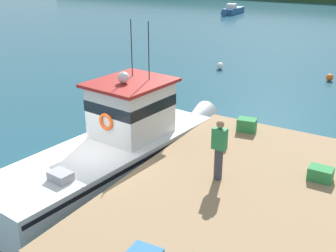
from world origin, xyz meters
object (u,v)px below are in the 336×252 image
(moored_boat_off_the_point, at_px, (232,10))
(mooring_buoy_inshore, at_px, (220,66))
(deckhand_by_the_boat, at_px, (219,149))
(crate_single_by_cleat, at_px, (247,125))
(bait_bucket, at_px, (222,142))
(mooring_buoy_channel_marker, at_px, (330,77))
(main_fishing_boat, at_px, (119,146))
(crate_stack_mid_dock, at_px, (321,174))

(moored_boat_off_the_point, relative_size, mooring_buoy_inshore, 11.11)
(deckhand_by_the_boat, bearing_deg, crate_single_by_cleat, 99.10)
(bait_bucket, xyz_separation_m, mooring_buoy_inshore, (-5.91, 12.85, -1.15))
(mooring_buoy_inshore, bearing_deg, bait_bucket, -65.29)
(moored_boat_off_the_point, bearing_deg, mooring_buoy_channel_marker, -56.08)
(moored_boat_off_the_point, distance_m, mooring_buoy_channel_marker, 29.07)
(crate_single_by_cleat, bearing_deg, main_fishing_boat, -137.72)
(deckhand_by_the_boat, bearing_deg, mooring_buoy_channel_marker, 90.81)
(moored_boat_off_the_point, xyz_separation_m, mooring_buoy_channel_marker, (16.22, -24.12, -0.22))
(bait_bucket, xyz_separation_m, moored_boat_off_the_point, (-15.73, 37.80, -0.95))
(main_fishing_boat, height_order, mooring_buoy_channel_marker, main_fishing_boat)
(crate_stack_mid_dock, xyz_separation_m, mooring_buoy_inshore, (-8.92, 13.37, -1.15))
(deckhand_by_the_boat, height_order, moored_boat_off_the_point, deckhand_by_the_boat)
(crate_single_by_cleat, xyz_separation_m, deckhand_by_the_boat, (0.55, -3.44, 0.65))
(deckhand_by_the_boat, bearing_deg, bait_bucket, 111.00)
(deckhand_by_the_boat, xyz_separation_m, mooring_buoy_inshore, (-6.62, 14.69, -1.84))
(crate_single_by_cleat, distance_m, deckhand_by_the_boat, 3.55)
(main_fishing_boat, bearing_deg, mooring_buoy_inshore, 101.75)
(mooring_buoy_channel_marker, bearing_deg, mooring_buoy_inshore, -172.54)
(moored_boat_off_the_point, height_order, mooring_buoy_channel_marker, moored_boat_off_the_point)
(deckhand_by_the_boat, relative_size, mooring_buoy_inshore, 3.74)
(bait_bucket, bearing_deg, crate_single_by_cleat, 84.45)
(mooring_buoy_channel_marker, xyz_separation_m, mooring_buoy_inshore, (-6.40, -0.84, 0.02))
(mooring_buoy_inshore, bearing_deg, main_fishing_boat, -78.25)
(deckhand_by_the_boat, distance_m, mooring_buoy_channel_marker, 15.64)
(crate_stack_mid_dock, bearing_deg, main_fishing_boat, -173.04)
(crate_single_by_cleat, height_order, mooring_buoy_channel_marker, crate_single_by_cleat)
(crate_single_by_cleat, relative_size, bait_bucket, 1.76)
(mooring_buoy_inshore, bearing_deg, deckhand_by_the_boat, -65.75)
(main_fishing_boat, distance_m, mooring_buoy_channel_marker, 15.35)
(deckhand_by_the_boat, relative_size, moored_boat_off_the_point, 0.34)
(crate_stack_mid_dock, bearing_deg, deckhand_by_the_boat, -150.10)
(crate_single_by_cleat, relative_size, deckhand_by_the_boat, 0.37)
(deckhand_by_the_boat, height_order, mooring_buoy_inshore, deckhand_by_the_boat)
(main_fishing_boat, xyz_separation_m, deckhand_by_the_boat, (3.69, -0.59, 1.05))
(bait_bucket, distance_m, moored_boat_off_the_point, 40.96)
(mooring_buoy_channel_marker, bearing_deg, deckhand_by_the_boat, -89.19)
(moored_boat_off_the_point, distance_m, mooring_buoy_inshore, 26.82)
(crate_stack_mid_dock, bearing_deg, mooring_buoy_inshore, 123.71)
(deckhand_by_the_boat, xyz_separation_m, mooring_buoy_channel_marker, (-0.22, 15.53, -1.86))
(crate_stack_mid_dock, xyz_separation_m, bait_bucket, (-3.01, 0.52, -0.00))
(main_fishing_boat, xyz_separation_m, crate_single_by_cleat, (3.14, 2.85, 0.40))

